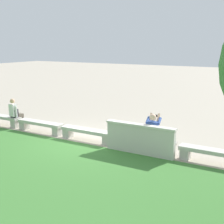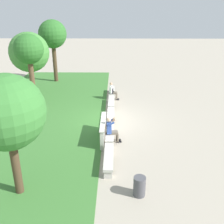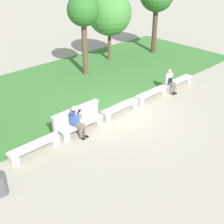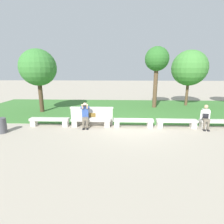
{
  "view_description": "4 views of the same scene",
  "coord_description": "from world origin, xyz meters",
  "px_view_note": "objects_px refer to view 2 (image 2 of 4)",
  "views": [
    {
      "loc": [
        -6.29,
        9.09,
        3.51
      ],
      "look_at": [
        -0.76,
        -0.51,
        1.08
      ],
      "focal_mm": 50.0,
      "sensor_mm": 36.0,
      "label": 1
    },
    {
      "loc": [
        -14.08,
        -0.27,
        6.36
      ],
      "look_at": [
        -0.55,
        -0.08,
        0.77
      ],
      "focal_mm": 42.0,
      "sensor_mm": 36.0,
      "label": 2
    },
    {
      "loc": [
        -9.15,
        -9.09,
        7.09
      ],
      "look_at": [
        -1.23,
        -0.77,
        0.86
      ],
      "focal_mm": 50.0,
      "sensor_mm": 36.0,
      "label": 3
    },
    {
      "loc": [
        -0.77,
        -9.01,
        3.04
      ],
      "look_at": [
        -1.14,
        -0.22,
        0.88
      ],
      "focal_mm": 28.0,
      "sensor_mm": 36.0,
      "label": 4
    }
  ],
  "objects_px": {
    "bench_main": "(109,158)",
    "bench_mid": "(111,116)",
    "trash_bin": "(139,186)",
    "person_distant": "(113,90)",
    "tree_behind_wall": "(53,35)",
    "bench_far": "(111,102)",
    "tree_left_background": "(29,52)",
    "bench_near": "(110,134)",
    "tree_right_background": "(29,51)",
    "bench_end": "(112,92)",
    "tree_far_back": "(7,113)",
    "backpack": "(112,91)",
    "person_photographer": "(111,129)"
  },
  "relations": [
    {
      "from": "bench_mid",
      "to": "tree_behind_wall",
      "type": "distance_m",
      "value": 10.49
    },
    {
      "from": "bench_far",
      "to": "backpack",
      "type": "height_order",
      "value": "backpack"
    },
    {
      "from": "bench_main",
      "to": "tree_far_back",
      "type": "relative_size",
      "value": 0.48
    },
    {
      "from": "person_photographer",
      "to": "tree_far_back",
      "type": "distance_m",
      "value": 5.57
    },
    {
      "from": "bench_near",
      "to": "bench_far",
      "type": "distance_m",
      "value": 4.57
    },
    {
      "from": "bench_end",
      "to": "tree_far_back",
      "type": "distance_m",
      "value": 11.77
    },
    {
      "from": "bench_far",
      "to": "tree_left_background",
      "type": "bearing_deg",
      "value": 65.9
    },
    {
      "from": "bench_end",
      "to": "trash_bin",
      "type": "xyz_separation_m",
      "value": [
        -11.06,
        -1.14,
        0.07
      ]
    },
    {
      "from": "bench_main",
      "to": "bench_mid",
      "type": "relative_size",
      "value": 1.0
    },
    {
      "from": "bench_near",
      "to": "tree_far_back",
      "type": "distance_m",
      "value": 5.93
    },
    {
      "from": "bench_main",
      "to": "trash_bin",
      "type": "height_order",
      "value": "trash_bin"
    },
    {
      "from": "backpack",
      "to": "tree_left_background",
      "type": "distance_m",
      "value": 6.63
    },
    {
      "from": "bench_end",
      "to": "person_photographer",
      "type": "relative_size",
      "value": 1.61
    },
    {
      "from": "bench_far",
      "to": "tree_behind_wall",
      "type": "relative_size",
      "value": 0.41
    },
    {
      "from": "trash_bin",
      "to": "person_distant",
      "type": "bearing_deg",
      "value": 6.0
    },
    {
      "from": "bench_mid",
      "to": "person_photographer",
      "type": "bearing_deg",
      "value": -178.3
    },
    {
      "from": "person_photographer",
      "to": "person_distant",
      "type": "distance_m",
      "value": 6.3
    },
    {
      "from": "person_distant",
      "to": "tree_behind_wall",
      "type": "distance_m",
      "value": 7.68
    },
    {
      "from": "bench_mid",
      "to": "tree_behind_wall",
      "type": "bearing_deg",
      "value": 30.6
    },
    {
      "from": "tree_behind_wall",
      "to": "tree_right_background",
      "type": "xyz_separation_m",
      "value": [
        -6.37,
        0.06,
        -0.28
      ]
    },
    {
      "from": "bench_mid",
      "to": "person_distant",
      "type": "distance_m",
      "value": 3.75
    },
    {
      "from": "person_distant",
      "to": "trash_bin",
      "type": "height_order",
      "value": "person_distant"
    },
    {
      "from": "tree_behind_wall",
      "to": "person_distant",
      "type": "bearing_deg",
      "value": -133.0
    },
    {
      "from": "person_photographer",
      "to": "tree_right_background",
      "type": "height_order",
      "value": "tree_right_background"
    },
    {
      "from": "person_distant",
      "to": "tree_behind_wall",
      "type": "bearing_deg",
      "value": 47.0
    },
    {
      "from": "bench_near",
      "to": "tree_right_background",
      "type": "height_order",
      "value": "tree_right_background"
    },
    {
      "from": "bench_mid",
      "to": "person_distant",
      "type": "bearing_deg",
      "value": -1.0
    },
    {
      "from": "bench_near",
      "to": "tree_behind_wall",
      "type": "height_order",
      "value": "tree_behind_wall"
    },
    {
      "from": "tree_behind_wall",
      "to": "tree_far_back",
      "type": "bearing_deg",
      "value": -173.07
    },
    {
      "from": "bench_far",
      "to": "trash_bin",
      "type": "xyz_separation_m",
      "value": [
        -8.78,
        -1.14,
        0.07
      ]
    },
    {
      "from": "tree_far_back",
      "to": "trash_bin",
      "type": "distance_m",
      "value": 5.14
    },
    {
      "from": "backpack",
      "to": "tree_right_background",
      "type": "height_order",
      "value": "tree_right_background"
    },
    {
      "from": "tree_right_background",
      "to": "bench_far",
      "type": "bearing_deg",
      "value": -87.75
    },
    {
      "from": "backpack",
      "to": "tree_far_back",
      "type": "distance_m",
      "value": 10.91
    },
    {
      "from": "bench_mid",
      "to": "backpack",
      "type": "xyz_separation_m",
      "value": [
        3.72,
        -0.02,
        0.32
      ]
    },
    {
      "from": "bench_mid",
      "to": "bench_end",
      "type": "distance_m",
      "value": 4.57
    },
    {
      "from": "person_photographer",
      "to": "bench_main",
      "type": "bearing_deg",
      "value": 177.8
    },
    {
      "from": "bench_main",
      "to": "tree_behind_wall",
      "type": "bearing_deg",
      "value": 21.0
    },
    {
      "from": "bench_main",
      "to": "tree_behind_wall",
      "type": "xyz_separation_m",
      "value": [
        13.03,
        5.0,
        3.68
      ]
    },
    {
      "from": "bench_main",
      "to": "tree_left_background",
      "type": "xyz_separation_m",
      "value": [
        9.54,
        5.99,
        2.83
      ]
    },
    {
      "from": "bench_far",
      "to": "tree_far_back",
      "type": "bearing_deg",
      "value": 159.79
    },
    {
      "from": "bench_near",
      "to": "tree_far_back",
      "type": "relative_size",
      "value": 0.48
    },
    {
      "from": "bench_main",
      "to": "backpack",
      "type": "distance_m",
      "value": 8.3
    },
    {
      "from": "bench_end",
      "to": "tree_left_background",
      "type": "xyz_separation_m",
      "value": [
        0.39,
        5.99,
        2.83
      ]
    },
    {
      "from": "bench_far",
      "to": "trash_bin",
      "type": "distance_m",
      "value": 8.85
    },
    {
      "from": "person_photographer",
      "to": "backpack",
      "type": "xyz_separation_m",
      "value": [
        6.3,
        0.06,
        -0.11
      ]
    },
    {
      "from": "bench_near",
      "to": "backpack",
      "type": "distance_m",
      "value": 6.02
    },
    {
      "from": "backpack",
      "to": "tree_far_back",
      "type": "xyz_separation_m",
      "value": [
        -10.12,
        3.21,
        2.51
      ]
    },
    {
      "from": "bench_near",
      "to": "bench_end",
      "type": "xyz_separation_m",
      "value": [
        6.86,
        0.0,
        0.0
      ]
    },
    {
      "from": "bench_near",
      "to": "tree_right_background",
      "type": "distance_m",
      "value": 7.51
    }
  ]
}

